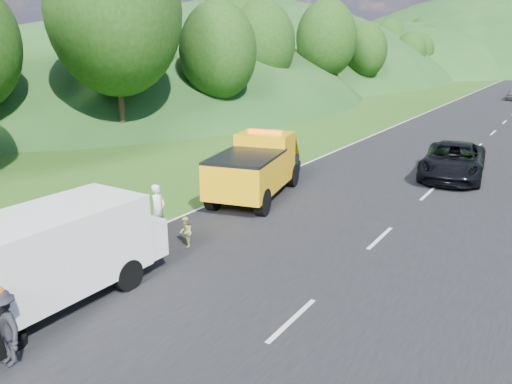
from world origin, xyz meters
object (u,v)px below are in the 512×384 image
Objects in this scene: worker at (9,364)px; spare_tire at (10,346)px; passing_suv at (451,177)px; woman at (160,233)px; child at (186,247)px; suitcase at (102,225)px; white_van at (42,256)px; tow_truck at (256,167)px.

spare_tire is at bearing 151.88° from worker.
passing_suv reaches higher than worker.
child is at bearing -117.01° from woman.
suitcase is 0.10× the size of passing_suv.
child is (1.55, -0.45, 0.00)m from woman.
child is 1.38× the size of spare_tire.
white_van reaches higher than suitcase.
passing_suv is (6.66, 12.91, 0.00)m from woman.
child is at bearing 85.41° from white_van.
woman reaches higher than spare_tire.
worker is at bearing -33.57° from spare_tire.
white_van is 9.48× the size of spare_tire.
tow_truck reaches higher than child.
tow_truck reaches higher than white_van.
suitcase is 16.23m from passing_suv.
spare_tire is (1.39, -11.82, -1.29)m from tow_truck.
woman is at bearing 106.18° from spare_tire.
woman is 1.91m from suitcase.
suitcase is at bearing 124.05° from white_van.
worker is at bearing -37.53° from child.
suitcase is at bearing -124.35° from child.
passing_suv is (5.49, 18.03, -1.34)m from white_van.
white_van reaches higher than woman.
tow_truck is 12.42m from worker.
suitcase reaches higher than child.
child is (0.38, 4.67, -1.34)m from white_van.
child is at bearing 11.24° from suitcase.
spare_tire is at bearing -174.50° from woman.
child is 14.31m from passing_suv.
white_van is 4.99m from suitcase.
child is 3.18m from suitcase.
suitcase is (-3.11, -0.62, 0.30)m from child.
woman is 6.85m from spare_tire.
tow_truck reaches higher than spare_tire.
worker is (1.95, -12.20, -1.29)m from tow_truck.
woman is 2.38× the size of spare_tire.
woman is 7.38m from worker.
passing_suv is (4.76, 19.49, 0.00)m from spare_tire.
tow_truck is 10.90× the size of suitcase.
woman is 1.73× the size of child.
spare_tire is at bearing -42.26° from child.
spare_tire is (3.47, -5.50, -0.30)m from suitcase.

